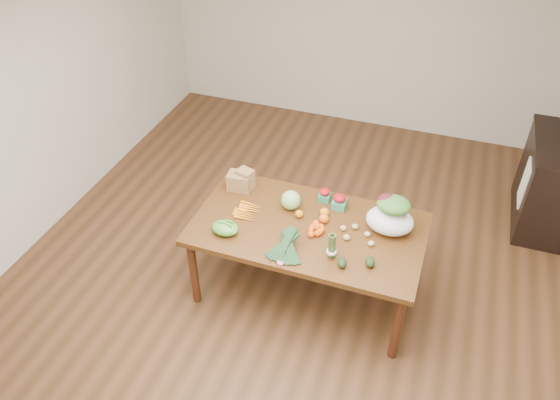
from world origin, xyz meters
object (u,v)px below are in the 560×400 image
(cabbage, at_px, (291,200))
(salad_bag, at_px, (390,217))
(mandarin_cluster, at_px, (317,228))
(cabinet, at_px, (549,183))
(dining_table, at_px, (307,259))
(asparagus_bundle, at_px, (332,246))
(kale_bunch, at_px, (285,248))
(paper_bag, at_px, (240,180))

(cabbage, xyz_separation_m, salad_bag, (0.84, -0.02, 0.07))
(mandarin_cluster, bearing_deg, cabinet, 42.89)
(cabbage, bearing_deg, salad_bag, -1.26)
(dining_table, height_order, asparagus_bundle, asparagus_bundle)
(mandarin_cluster, distance_m, kale_bunch, 0.38)
(cabbage, relative_size, kale_bunch, 0.42)
(cabinet, distance_m, kale_bunch, 2.98)
(paper_bag, bearing_deg, salad_bag, -5.48)
(dining_table, distance_m, salad_bag, 0.84)
(paper_bag, relative_size, cabbage, 1.63)
(cabinet, xyz_separation_m, paper_bag, (-2.72, -1.43, 0.38))
(salad_bag, bearing_deg, asparagus_bundle, -128.08)
(cabbage, bearing_deg, cabinet, 35.01)
(paper_bag, xyz_separation_m, salad_bag, (1.36, -0.13, 0.05))
(mandarin_cluster, distance_m, salad_bag, 0.59)
(paper_bag, xyz_separation_m, cabbage, (0.52, -0.11, -0.01))
(cabbage, xyz_separation_m, asparagus_bundle, (0.48, -0.48, 0.04))
(mandarin_cluster, bearing_deg, dining_table, 154.21)
(dining_table, bearing_deg, mandarin_cluster, -25.28)
(mandarin_cluster, height_order, salad_bag, salad_bag)
(dining_table, distance_m, asparagus_bundle, 0.64)
(dining_table, xyz_separation_m, cabinet, (1.99, 1.73, 0.10))
(cabinet, xyz_separation_m, asparagus_bundle, (-1.72, -2.02, 0.40))
(mandarin_cluster, relative_size, asparagus_bundle, 0.72)
(paper_bag, distance_m, salad_bag, 1.37)
(cabinet, relative_size, kale_bunch, 2.55)
(cabinet, xyz_separation_m, salad_bag, (-1.36, -1.56, 0.43))
(dining_table, xyz_separation_m, cabbage, (-0.21, 0.19, 0.46))
(paper_bag, xyz_separation_m, mandarin_cluster, (0.81, -0.34, -0.05))
(dining_table, height_order, kale_bunch, kale_bunch)
(asparagus_bundle, height_order, salad_bag, salad_bag)
(salad_bag, bearing_deg, dining_table, -165.07)
(dining_table, height_order, cabinet, cabinet)
(cabbage, relative_size, mandarin_cluster, 0.94)
(cabbage, distance_m, mandarin_cluster, 0.38)
(cabbage, height_order, salad_bag, salad_bag)
(mandarin_cluster, relative_size, kale_bunch, 0.45)
(paper_bag, height_order, asparagus_bundle, asparagus_bundle)
(dining_table, xyz_separation_m, mandarin_cluster, (0.08, -0.04, 0.42))
(paper_bag, distance_m, kale_bunch, 0.95)
(cabinet, height_order, salad_bag, salad_bag)
(dining_table, xyz_separation_m, paper_bag, (-0.73, 0.30, 0.47))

